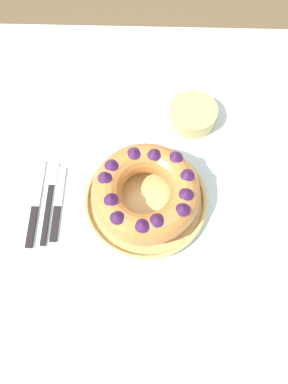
# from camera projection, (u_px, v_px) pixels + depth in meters

# --- Properties ---
(ground_plane) EXTENTS (8.00, 8.00, 0.00)m
(ground_plane) POSITION_uv_depth(u_px,v_px,m) (145.00, 275.00, 1.60)
(ground_plane) COLOR brown
(dining_table) EXTENTS (1.26, 1.23, 0.75)m
(dining_table) POSITION_uv_depth(u_px,v_px,m) (146.00, 221.00, 0.99)
(dining_table) COLOR silver
(dining_table) RESTS_ON ground_plane
(serving_dish) EXTENTS (0.30, 0.30, 0.02)m
(serving_dish) POSITION_uv_depth(u_px,v_px,m) (144.00, 200.00, 0.91)
(serving_dish) COLOR tan
(serving_dish) RESTS_ON dining_table
(bundt_cake) EXTENTS (0.25, 0.25, 0.08)m
(bundt_cake) POSITION_uv_depth(u_px,v_px,m) (144.00, 192.00, 0.86)
(bundt_cake) COLOR #C67538
(bundt_cake) RESTS_ON serving_dish
(fork) EXTENTS (0.02, 0.22, 0.01)m
(fork) POSITION_uv_depth(u_px,v_px,m) (48.00, 197.00, 0.92)
(fork) COLOR black
(fork) RESTS_ON dining_table
(serving_knife) EXTENTS (0.02, 0.23, 0.01)m
(serving_knife) POSITION_uv_depth(u_px,v_px,m) (33.00, 208.00, 0.91)
(serving_knife) COLOR black
(serving_knife) RESTS_ON dining_table
(cake_knife) EXTENTS (0.02, 0.20, 0.01)m
(cake_knife) POSITION_uv_depth(u_px,v_px,m) (56.00, 208.00, 0.91)
(cake_knife) COLOR black
(cake_knife) RESTS_ON dining_table
(side_bowl) EXTENTS (0.13, 0.13, 0.05)m
(side_bowl) POSITION_uv_depth(u_px,v_px,m) (191.00, 114.00, 1.00)
(side_bowl) COLOR tan
(side_bowl) RESTS_ON dining_table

